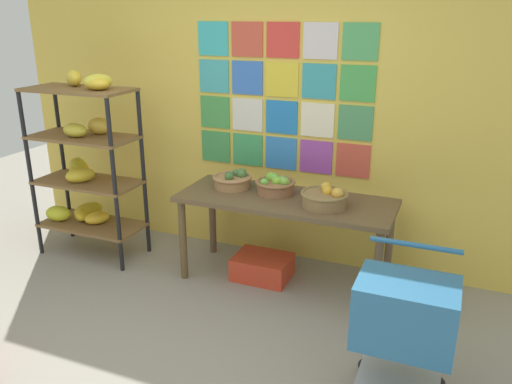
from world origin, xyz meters
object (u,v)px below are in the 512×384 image
object	(u,v)px
shopping_cart	(405,318)
produce_crate_under_table	(262,267)
fruit_basket_left	(233,180)
fruit_basket_centre	(276,185)
banana_shelf_unit	(85,161)
display_table	(285,208)
fruit_basket_right	(325,198)

from	to	relation	value
shopping_cart	produce_crate_under_table	bearing A→B (deg)	142.13
fruit_basket_left	fruit_basket_centre	bearing A→B (deg)	-1.83
produce_crate_under_table	banana_shelf_unit	bearing A→B (deg)	-175.94
shopping_cart	fruit_basket_left	bearing A→B (deg)	145.48
display_table	fruit_basket_centre	world-z (taller)	fruit_basket_centre
display_table	shopping_cart	world-z (taller)	shopping_cart
produce_crate_under_table	fruit_basket_left	bearing A→B (deg)	160.79
banana_shelf_unit	shopping_cart	bearing A→B (deg)	-17.36
produce_crate_under_table	shopping_cart	size ratio (longest dim) A/B	0.53
fruit_basket_centre	banana_shelf_unit	bearing A→B (deg)	-172.94
produce_crate_under_table	fruit_basket_centre	bearing A→B (deg)	52.85
banana_shelf_unit	fruit_basket_right	size ratio (longest dim) A/B	4.63
display_table	produce_crate_under_table	size ratio (longest dim) A/B	3.69
banana_shelf_unit	shopping_cart	distance (m)	3.02
fruit_basket_left	produce_crate_under_table	bearing A→B (deg)	-19.21
fruit_basket_centre	fruit_basket_right	xyz separation A→B (m)	(0.44, -0.14, -0.00)
shopping_cart	fruit_basket_right	bearing A→B (deg)	128.14
banana_shelf_unit	fruit_basket_right	xyz separation A→B (m)	(2.14, 0.07, -0.08)
display_table	fruit_basket_centre	distance (m)	0.21
fruit_basket_left	produce_crate_under_table	xyz separation A→B (m)	(0.31, -0.11, -0.69)
banana_shelf_unit	produce_crate_under_table	xyz separation A→B (m)	(1.63, 0.12, -0.77)
fruit_basket_centre	fruit_basket_left	size ratio (longest dim) A/B	0.98
display_table	fruit_basket_right	world-z (taller)	fruit_basket_right
display_table	produce_crate_under_table	bearing A→B (deg)	-174.27
fruit_basket_centre	shopping_cart	size ratio (longest dim) A/B	0.37
fruit_basket_left	shopping_cart	world-z (taller)	fruit_basket_left
display_table	fruit_basket_left	distance (m)	0.52
banana_shelf_unit	fruit_basket_left	bearing A→B (deg)	9.58
display_table	fruit_basket_left	size ratio (longest dim) A/B	5.21
fruit_basket_left	shopping_cart	size ratio (longest dim) A/B	0.37
display_table	banana_shelf_unit	bearing A→B (deg)	-175.77
fruit_basket_left	fruit_basket_right	bearing A→B (deg)	-10.27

